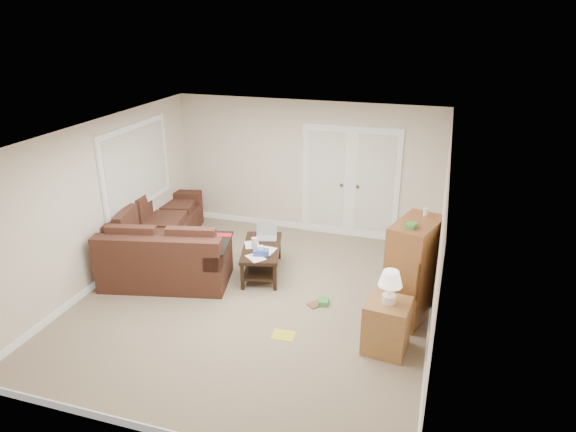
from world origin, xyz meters
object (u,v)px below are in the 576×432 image
(sectional_sofa, at_px, (162,242))
(coffee_table, at_px, (262,258))
(tv_armoire, at_px, (413,270))
(side_cabinet, at_px, (387,322))

(sectional_sofa, distance_m, coffee_table, 1.75)
(coffee_table, height_order, tv_armoire, tv_armoire)
(tv_armoire, relative_size, side_cabinet, 1.38)
(coffee_table, bearing_deg, side_cabinet, -48.62)
(coffee_table, height_order, side_cabinet, side_cabinet)
(coffee_table, bearing_deg, sectional_sofa, 168.87)
(sectional_sofa, xyz_separation_m, coffee_table, (1.75, 0.11, -0.09))
(tv_armoire, xyz_separation_m, side_cabinet, (-0.21, -0.88, -0.32))
(tv_armoire, bearing_deg, coffee_table, -176.16)
(sectional_sofa, bearing_deg, tv_armoire, -19.11)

